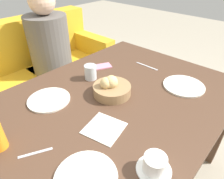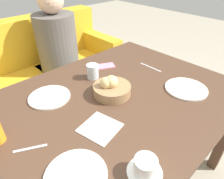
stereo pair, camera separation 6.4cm
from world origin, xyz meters
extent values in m
plane|color=#A89E89|center=(0.00, 0.00, 0.00)|extent=(10.00, 10.00, 0.00)
cube|color=#4C3323|center=(0.00, 0.00, 0.72)|extent=(1.41, 1.02, 0.03)
cube|color=#4C3323|center=(0.66, -0.46, 0.35)|extent=(0.06, 0.06, 0.70)
cube|color=#4C3323|center=(0.66, 0.46, 0.35)|extent=(0.06, 0.06, 0.70)
cube|color=gold|center=(-0.02, 1.11, 0.22)|extent=(1.82, 0.70, 0.43)
cube|color=gold|center=(-0.02, 1.36, 0.66)|extent=(1.82, 0.20, 0.45)
cube|color=gold|center=(0.82, 1.11, 0.32)|extent=(0.14, 0.70, 0.63)
cube|color=#23232D|center=(0.27, 1.01, 0.22)|extent=(0.35, 0.47, 0.43)
cylinder|color=#5B5651|center=(0.27, 1.01, 0.70)|extent=(0.36, 0.36, 0.52)
sphere|color=beige|center=(0.27, 1.01, 1.07)|extent=(0.22, 0.22, 0.22)
cylinder|color=#99754C|center=(0.04, 0.03, 0.76)|extent=(0.21, 0.21, 0.05)
sphere|color=#DBB775|center=(0.04, 0.04, 0.81)|extent=(0.07, 0.07, 0.07)
sphere|color=#DBB775|center=(0.01, 0.05, 0.81)|extent=(0.07, 0.07, 0.07)
cylinder|color=silver|center=(-0.39, -0.24, 0.74)|extent=(0.22, 0.22, 0.01)
cylinder|color=silver|center=(0.38, -0.23, 0.74)|extent=(0.24, 0.24, 0.01)
cylinder|color=silver|center=(-0.23, 0.24, 0.74)|extent=(0.22, 0.22, 0.01)
cylinder|color=silver|center=(0.07, 0.24, 0.78)|extent=(0.07, 0.07, 0.09)
cylinder|color=white|center=(-0.21, -0.39, 0.74)|extent=(0.13, 0.13, 0.01)
cylinder|color=white|center=(-0.21, -0.39, 0.77)|extent=(0.08, 0.08, 0.06)
cube|color=#B7B7BC|center=(0.44, 0.08, 0.74)|extent=(0.01, 0.17, 0.00)
cube|color=#B7B7BC|center=(-0.46, -0.02, 0.74)|extent=(0.12, 0.07, 0.00)
cube|color=silver|center=(-0.18, -0.12, 0.74)|extent=(0.19, 0.19, 0.00)
cube|color=pink|center=(0.22, 0.31, 0.74)|extent=(0.17, 0.13, 0.01)
camera|label=1|loc=(-0.63, -0.57, 1.37)|focal=32.00mm
camera|label=2|loc=(-0.58, -0.62, 1.37)|focal=32.00mm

